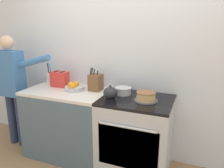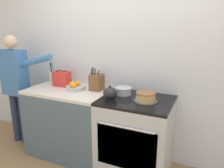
% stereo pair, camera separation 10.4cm
% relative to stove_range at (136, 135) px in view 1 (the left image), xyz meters
% --- Properties ---
extents(wall_back, '(8.00, 0.04, 2.60)m').
position_rel_stove_range_xyz_m(wall_back, '(-0.26, 0.35, 0.86)').
color(wall_back, silver).
rests_on(wall_back, ground_plane).
extents(counter_cabinet, '(1.03, 0.65, 0.88)m').
position_rel_stove_range_xyz_m(counter_cabinet, '(-0.91, 0.00, -0.00)').
color(counter_cabinet, '#4C6070').
rests_on(counter_cabinet, ground_plane).
extents(stove_range, '(0.79, 0.68, 0.88)m').
position_rel_stove_range_xyz_m(stove_range, '(0.00, 0.00, 0.00)').
color(stove_range, '#B7BABF').
rests_on(stove_range, ground_plane).
extents(layer_cake, '(0.26, 0.26, 0.10)m').
position_rel_stove_range_xyz_m(layer_cake, '(0.11, -0.02, 0.49)').
color(layer_cake, '#4C4C51').
rests_on(layer_cake, stove_range).
extents(tea_kettle, '(0.19, 0.16, 0.16)m').
position_rel_stove_range_xyz_m(tea_kettle, '(-0.27, -0.10, 0.51)').
color(tea_kettle, '#232328').
rests_on(tea_kettle, stove_range).
extents(mixing_bowl, '(0.20, 0.20, 0.09)m').
position_rel_stove_range_xyz_m(mixing_bowl, '(-0.20, 0.11, 0.49)').
color(mixing_bowl, '#B7BABF').
rests_on(mixing_bowl, stove_range).
extents(knife_block, '(0.15, 0.16, 0.29)m').
position_rel_stove_range_xyz_m(knife_block, '(-0.56, 0.13, 0.54)').
color(knife_block, brown).
rests_on(knife_block, counter_cabinet).
extents(utensil_crock, '(0.11, 0.11, 0.35)m').
position_rel_stove_range_xyz_m(utensil_crock, '(-1.32, 0.23, 0.52)').
color(utensil_crock, silver).
rests_on(utensil_crock, counter_cabinet).
extents(fruit_bowl, '(0.24, 0.24, 0.11)m').
position_rel_stove_range_xyz_m(fruit_bowl, '(-0.81, 0.03, 0.48)').
color(fruit_bowl, '#B7BABF').
rests_on(fruit_bowl, counter_cabinet).
extents(toaster, '(0.24, 0.13, 0.20)m').
position_rel_stove_range_xyz_m(toaster, '(-1.08, 0.11, 0.54)').
color(toaster, red).
rests_on(toaster, counter_cabinet).
extents(person_baker, '(0.90, 0.20, 1.54)m').
position_rel_stove_range_xyz_m(person_baker, '(-1.73, -0.07, 0.47)').
color(person_baker, '#283351').
rests_on(person_baker, ground_plane).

